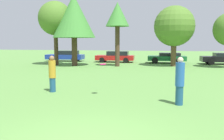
# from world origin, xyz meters

# --- Properties ---
(person_thrower) EXTENTS (0.33, 0.33, 1.73)m
(person_thrower) POSITION_xyz_m (-3.54, 5.48, 0.88)
(person_thrower) COLOR navy
(person_thrower) RESTS_ON ground
(person_catcher) EXTENTS (0.33, 0.33, 1.82)m
(person_catcher) POSITION_xyz_m (2.23, 4.30, 0.92)
(person_catcher) COLOR navy
(person_catcher) RESTS_ON ground
(frisbee) EXTENTS (0.29, 0.29, 0.05)m
(frisbee) POSITION_xyz_m (-0.97, 5.15, 1.42)
(frisbee) COLOR #F21E72
(tree_0) EXTENTS (3.43, 3.43, 6.50)m
(tree_0) POSITION_xyz_m (-9.25, 18.00, 4.72)
(tree_0) COLOR #473323
(tree_0) RESTS_ON ground
(tree_1) EXTENTS (4.21, 4.21, 7.01)m
(tree_1) POSITION_xyz_m (-7.11, 17.66, 4.87)
(tree_1) COLOR #473323
(tree_1) RESTS_ON ground
(tree_2) EXTENTS (2.29, 2.29, 6.16)m
(tree_2) POSITION_xyz_m (-2.78, 17.92, 4.84)
(tree_2) COLOR #473323
(tree_2) RESTS_ON ground
(tree_3) EXTENTS (3.90, 3.90, 5.84)m
(tree_3) POSITION_xyz_m (2.58, 19.15, 3.86)
(tree_3) COLOR brown
(tree_3) RESTS_ON ground
(parked_car_blue) EXTENTS (4.66, 2.00, 1.31)m
(parked_car_blue) POSITION_xyz_m (-10.23, 22.73, 0.68)
(parked_car_blue) COLOR #1E389E
(parked_car_blue) RESTS_ON ground
(parked_car_red) EXTENTS (4.53, 2.11, 1.30)m
(parked_car_red) POSITION_xyz_m (-3.86, 22.55, 0.67)
(parked_car_red) COLOR red
(parked_car_red) RESTS_ON ground
(parked_car_green) EXTENTS (4.27, 2.14, 1.16)m
(parked_car_green) POSITION_xyz_m (2.05, 22.64, 0.64)
(parked_car_green) COLOR #196633
(parked_car_green) RESTS_ON ground
(parked_car_black) EXTENTS (4.54, 2.19, 1.22)m
(parked_car_black) POSITION_xyz_m (7.92, 22.37, 0.65)
(parked_car_black) COLOR black
(parked_car_black) RESTS_ON ground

